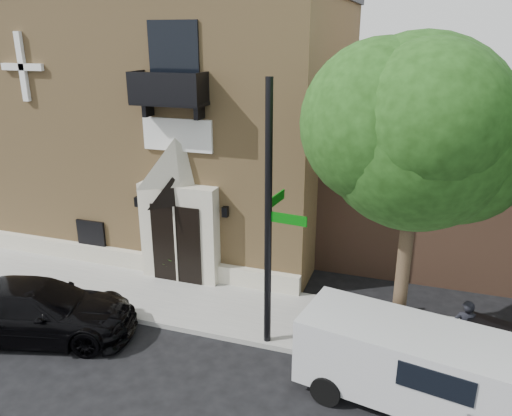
{
  "coord_description": "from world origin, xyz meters",
  "views": [
    {
      "loc": [
        6.09,
        -10.62,
        7.8
      ],
      "look_at": [
        1.85,
        2.0,
        3.16
      ],
      "focal_mm": 35.0,
      "sensor_mm": 36.0,
      "label": 1
    }
  ],
  "objects_px": {
    "cargo_van": "(414,364)",
    "dumpster": "(505,354)",
    "fire_hydrant": "(395,350)",
    "pedestrian_near": "(464,329)",
    "street_sign": "(269,219)",
    "black_sedan": "(37,310)"
  },
  "relations": [
    {
      "from": "cargo_van",
      "to": "dumpster",
      "type": "height_order",
      "value": "cargo_van"
    },
    {
      "from": "fire_hydrant",
      "to": "pedestrian_near",
      "type": "xyz_separation_m",
      "value": [
        1.55,
        0.82,
        0.39
      ]
    },
    {
      "from": "cargo_van",
      "to": "pedestrian_near",
      "type": "xyz_separation_m",
      "value": [
        1.13,
        1.98,
        -0.11
      ]
    },
    {
      "from": "cargo_van",
      "to": "fire_hydrant",
      "type": "distance_m",
      "value": 1.34
    },
    {
      "from": "street_sign",
      "to": "dumpster",
      "type": "relative_size",
      "value": 3.3
    },
    {
      "from": "black_sedan",
      "to": "cargo_van",
      "type": "relative_size",
      "value": 1.09
    },
    {
      "from": "fire_hydrant",
      "to": "dumpster",
      "type": "xyz_separation_m",
      "value": [
        2.43,
        0.32,
        0.2
      ]
    },
    {
      "from": "street_sign",
      "to": "fire_hydrant",
      "type": "bearing_deg",
      "value": 6.61
    },
    {
      "from": "dumpster",
      "to": "pedestrian_near",
      "type": "distance_m",
      "value": 1.03
    },
    {
      "from": "fire_hydrant",
      "to": "pedestrian_near",
      "type": "distance_m",
      "value": 1.8
    },
    {
      "from": "black_sedan",
      "to": "cargo_van",
      "type": "distance_m",
      "value": 9.74
    },
    {
      "from": "cargo_van",
      "to": "street_sign",
      "type": "distance_m",
      "value": 4.58
    },
    {
      "from": "cargo_van",
      "to": "pedestrian_near",
      "type": "distance_m",
      "value": 2.28
    },
    {
      "from": "cargo_van",
      "to": "dumpster",
      "type": "bearing_deg",
      "value": 46.81
    },
    {
      "from": "fire_hydrant",
      "to": "pedestrian_near",
      "type": "height_order",
      "value": "pedestrian_near"
    },
    {
      "from": "black_sedan",
      "to": "dumpster",
      "type": "bearing_deg",
      "value": -96.41
    },
    {
      "from": "black_sedan",
      "to": "pedestrian_near",
      "type": "xyz_separation_m",
      "value": [
        10.85,
        2.38,
        0.18
      ]
    },
    {
      "from": "fire_hydrant",
      "to": "dumpster",
      "type": "distance_m",
      "value": 2.46
    },
    {
      "from": "fire_hydrant",
      "to": "pedestrian_near",
      "type": "bearing_deg",
      "value": 27.8
    },
    {
      "from": "fire_hydrant",
      "to": "dumpster",
      "type": "bearing_deg",
      "value": 7.49
    },
    {
      "from": "black_sedan",
      "to": "pedestrian_near",
      "type": "bearing_deg",
      "value": -93.15
    },
    {
      "from": "fire_hydrant",
      "to": "black_sedan",
      "type": "bearing_deg",
      "value": -170.45
    }
  ]
}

